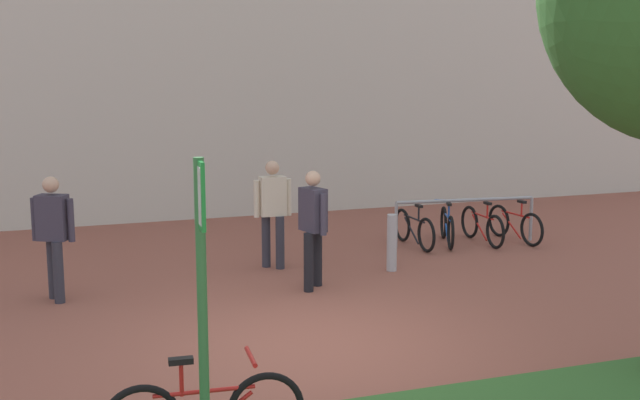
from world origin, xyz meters
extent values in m
plane|color=brown|center=(0.00, 0.00, 0.00)|extent=(60.00, 60.00, 0.00)
cylinder|color=#2D7238|center=(-1.75, -2.41, 1.25)|extent=(0.08, 0.08, 2.51)
cube|color=#198C33|center=(-1.75, -2.41, 2.23)|extent=(0.04, 0.36, 0.52)
cube|color=white|center=(-1.75, -2.41, 2.23)|extent=(0.04, 0.30, 0.44)
cylinder|color=red|center=(-1.70, -2.16, 0.55)|extent=(0.84, 0.10, 0.04)
cylinder|color=red|center=(-1.88, -2.15, 0.67)|extent=(0.04, 0.04, 0.28)
cube|color=black|center=(-1.88, -2.15, 0.83)|extent=(0.21, 0.10, 0.05)
cylinder|color=red|center=(-1.31, -2.19, 0.81)|extent=(0.07, 0.42, 0.04)
cylinder|color=#99999E|center=(2.98, 4.30, 0.40)|extent=(0.06, 0.06, 0.80)
cylinder|color=#99999E|center=(5.56, 4.00, 0.40)|extent=(0.06, 0.06, 0.80)
cylinder|color=#99999E|center=(4.27, 4.15, 0.80)|extent=(2.59, 0.36, 0.06)
torus|color=black|center=(3.31, 3.77, 0.30)|extent=(0.07, 0.61, 0.61)
torus|color=black|center=(3.29, 4.71, 0.30)|extent=(0.07, 0.61, 0.61)
cylinder|color=black|center=(3.30, 4.24, 0.51)|extent=(0.05, 0.77, 0.03)
cylinder|color=black|center=(3.30, 4.33, 0.27)|extent=(0.04, 0.56, 0.40)
cylinder|color=black|center=(3.30, 4.07, 0.62)|extent=(0.03, 0.03, 0.26)
cube|color=black|center=(3.30, 4.07, 0.76)|extent=(0.08, 0.19, 0.05)
cylinder|color=black|center=(3.29, 4.60, 0.75)|extent=(0.39, 0.04, 0.04)
torus|color=black|center=(3.79, 3.78, 0.30)|extent=(0.26, 0.59, 0.61)
torus|color=black|center=(4.11, 4.66, 0.30)|extent=(0.26, 0.59, 0.61)
cylinder|color=#194CA5|center=(3.95, 4.22, 0.51)|extent=(0.30, 0.73, 0.03)
cylinder|color=#194CA5|center=(3.98, 4.31, 0.27)|extent=(0.23, 0.53, 0.40)
cylinder|color=#194CA5|center=(3.89, 4.07, 0.62)|extent=(0.03, 0.03, 0.26)
cube|color=black|center=(3.89, 4.07, 0.76)|extent=(0.13, 0.20, 0.05)
cylinder|color=#194CA5|center=(4.07, 4.56, 0.75)|extent=(0.37, 0.17, 0.04)
torus|color=black|center=(4.58, 3.62, 0.30)|extent=(0.07, 0.61, 0.61)
torus|color=black|center=(4.60, 4.56, 0.30)|extent=(0.07, 0.61, 0.61)
cylinder|color=red|center=(4.59, 4.09, 0.51)|extent=(0.05, 0.77, 0.03)
cylinder|color=red|center=(4.59, 4.18, 0.27)|extent=(0.05, 0.56, 0.40)
cylinder|color=red|center=(4.58, 3.92, 0.62)|extent=(0.03, 0.03, 0.26)
cube|color=black|center=(4.58, 3.92, 0.76)|extent=(0.08, 0.19, 0.05)
cylinder|color=red|center=(4.60, 4.44, 0.75)|extent=(0.39, 0.05, 0.04)
torus|color=black|center=(5.29, 3.56, 0.30)|extent=(0.12, 0.61, 0.61)
torus|color=black|center=(5.19, 4.49, 0.30)|extent=(0.12, 0.61, 0.61)
cylinder|color=red|center=(5.24, 4.02, 0.51)|extent=(0.11, 0.77, 0.03)
cylinder|color=red|center=(5.23, 4.12, 0.27)|extent=(0.09, 0.56, 0.40)
cylinder|color=red|center=(5.25, 3.86, 0.62)|extent=(0.03, 0.03, 0.26)
cube|color=black|center=(5.25, 3.86, 0.76)|extent=(0.09, 0.19, 0.05)
cylinder|color=red|center=(5.20, 4.38, 0.75)|extent=(0.39, 0.08, 0.04)
cylinder|color=#ADADB2|center=(2.23, 2.82, 0.45)|extent=(0.16, 0.16, 0.90)
cylinder|color=#2D2D38|center=(-2.75, 2.73, 0.42)|extent=(0.14, 0.14, 0.85)
cylinder|color=#2D2D38|center=(-2.82, 2.99, 0.42)|extent=(0.14, 0.14, 0.85)
cube|color=#383342|center=(-2.78, 2.86, 1.16)|extent=(0.47, 0.40, 0.62)
cylinder|color=#383342|center=(-2.55, 2.74, 1.13)|extent=(0.09, 0.09, 0.59)
cylinder|color=#383342|center=(-3.01, 2.98, 1.13)|extent=(0.09, 0.09, 0.59)
sphere|color=tan|center=(-2.78, 2.86, 1.61)|extent=(0.22, 0.22, 0.22)
cylinder|color=black|center=(0.62, 2.14, 0.42)|extent=(0.14, 0.14, 0.85)
cylinder|color=black|center=(0.84, 2.39, 0.42)|extent=(0.14, 0.14, 0.85)
cube|color=#383342|center=(0.73, 2.26, 1.16)|extent=(0.34, 0.45, 0.62)
cylinder|color=#383342|center=(0.80, 2.01, 1.13)|extent=(0.09, 0.09, 0.59)
cylinder|color=#383342|center=(0.66, 2.51, 1.13)|extent=(0.09, 0.09, 0.59)
sphere|color=tan|center=(0.73, 2.26, 1.61)|extent=(0.22, 0.22, 0.22)
cylinder|color=#2D2D38|center=(0.43, 3.70, 0.42)|extent=(0.14, 0.14, 0.85)
cylinder|color=#2D2D38|center=(0.61, 3.52, 0.42)|extent=(0.14, 0.14, 0.85)
cube|color=beige|center=(0.52, 3.61, 1.16)|extent=(0.40, 0.25, 0.62)
cylinder|color=beige|center=(0.26, 3.61, 1.13)|extent=(0.09, 0.09, 0.59)
cylinder|color=beige|center=(0.78, 3.61, 1.13)|extent=(0.09, 0.09, 0.59)
sphere|color=tan|center=(0.52, 3.61, 1.61)|extent=(0.22, 0.22, 0.22)
camera|label=1|loc=(-2.83, -8.29, 3.18)|focal=44.64mm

